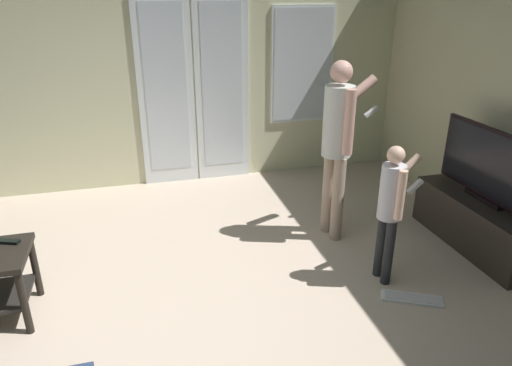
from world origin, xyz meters
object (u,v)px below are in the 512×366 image
(flat_screen_tv, at_px, (491,166))
(person_adult, at_px, (338,136))
(loose_keyboard, at_px, (412,298))
(person_child, at_px, (391,203))
(tv_stand, at_px, (479,224))
(tv_remote_black, at_px, (7,242))

(flat_screen_tv, xyz_separation_m, person_adult, (-1.16, 0.54, 0.20))
(person_adult, height_order, loose_keyboard, person_adult)
(flat_screen_tv, distance_m, loose_keyboard, 1.36)
(person_child, height_order, loose_keyboard, person_child)
(tv_stand, bearing_deg, tv_remote_black, 177.88)
(person_adult, xyz_separation_m, loose_keyboard, (0.17, -1.10, -0.95))
(person_child, bearing_deg, person_adult, 96.81)
(tv_stand, bearing_deg, loose_keyboard, -150.74)
(person_child, bearing_deg, tv_remote_black, 171.90)
(loose_keyboard, xyz_separation_m, tv_remote_black, (-2.80, 0.70, 0.51))
(tv_remote_black, bearing_deg, loose_keyboard, 6.97)
(tv_stand, xyz_separation_m, person_child, (-1.07, -0.25, 0.44))
(flat_screen_tv, relative_size, person_child, 1.06)
(flat_screen_tv, distance_m, person_child, 1.10)
(tv_stand, xyz_separation_m, loose_keyboard, (-0.99, -0.56, -0.21))
(loose_keyboard, distance_m, tv_remote_black, 2.93)
(flat_screen_tv, relative_size, loose_keyboard, 2.62)
(person_child, xyz_separation_m, tv_remote_black, (-2.72, 0.39, -0.14))
(tv_stand, height_order, tv_remote_black, tv_remote_black)
(loose_keyboard, bearing_deg, tv_remote_black, 166.03)
(person_adult, bearing_deg, tv_remote_black, -171.38)
(tv_stand, distance_m, flat_screen_tv, 0.54)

